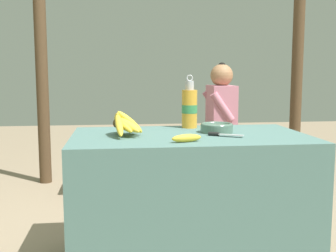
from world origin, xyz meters
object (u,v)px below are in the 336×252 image
object	(u,v)px
water_bottle	(189,108)
knife	(220,134)
support_post_far	(298,45)
serving_bowl	(217,128)
banana_bunch_ripe	(124,123)
banana_bunch_green	(130,139)
support_post_near	(41,43)
wooden_bench	(181,151)
seated_vendor	(216,119)
loose_banana_front	(187,138)

from	to	relation	value
water_bottle	knife	distance (m)	0.37
support_post_far	serving_bowl	bearing A→B (deg)	-125.07
knife	banana_bunch_ripe	bearing A→B (deg)	-159.32
water_bottle	banana_bunch_green	world-z (taller)	water_bottle
banana_bunch_ripe	knife	xyz separation A→B (m)	(0.48, -0.08, -0.05)
water_bottle	support_post_near	size ratio (longest dim) A/B	0.12
banana_bunch_green	support_post_near	world-z (taller)	support_post_near
banana_bunch_green	support_post_near	distance (m)	1.20
banana_bunch_green	support_post_far	xyz separation A→B (m)	(1.63, 0.44, 0.81)
wooden_bench	banana_bunch_green	bearing A→B (deg)	179.79
support_post_near	wooden_bench	bearing A→B (deg)	-20.42
knife	seated_vendor	bearing A→B (deg)	107.46
support_post_far	seated_vendor	bearing A→B (deg)	-152.34
banana_bunch_ripe	loose_banana_front	bearing A→B (deg)	-39.48
water_bottle	support_post_near	bearing A→B (deg)	125.64
support_post_near	water_bottle	bearing A→B (deg)	-54.36
knife	banana_bunch_green	xyz separation A→B (m)	(-0.41, 1.41, -0.24)
wooden_bench	banana_bunch_green	size ratio (longest dim) A/B	6.87
banana_bunch_ripe	seated_vendor	xyz separation A→B (m)	(0.79, 1.29, -0.13)
knife	support_post_near	xyz separation A→B (m)	(-1.18, 1.85, 0.57)
loose_banana_front	banana_bunch_green	bearing A→B (deg)	97.83
wooden_bench	seated_vendor	bearing A→B (deg)	-6.22
banana_bunch_ripe	serving_bowl	bearing A→B (deg)	6.07
banana_bunch_green	wooden_bench	bearing A→B (deg)	-0.21
support_post_near	support_post_far	size ratio (longest dim) A/B	1.00
seated_vendor	support_post_far	size ratio (longest dim) A/B	0.43
banana_bunch_ripe	support_post_near	xyz separation A→B (m)	(-0.70, 1.77, 0.52)
knife	banana_bunch_green	world-z (taller)	knife
support_post_near	support_post_far	bearing A→B (deg)	0.00
knife	banana_bunch_green	distance (m)	1.48
support_post_far	wooden_bench	bearing A→B (deg)	-159.58
support_post_far	knife	bearing A→B (deg)	-123.37
loose_banana_front	support_post_far	bearing A→B (deg)	54.70
seated_vendor	serving_bowl	bearing A→B (deg)	77.55
serving_bowl	loose_banana_front	size ratio (longest dim) A/B	1.12
support_post_near	banana_bunch_ripe	bearing A→B (deg)	-68.52
banana_bunch_green	water_bottle	bearing A→B (deg)	-73.48
wooden_bench	banana_bunch_ripe	bearing A→B (deg)	-110.79
banana_bunch_ripe	wooden_bench	world-z (taller)	banana_bunch_ripe
serving_bowl	water_bottle	xyz separation A→B (m)	(-0.11, 0.21, 0.09)
wooden_bench	support_post_near	distance (m)	1.58
serving_bowl	banana_bunch_green	bearing A→B (deg)	108.56
loose_banana_front	wooden_bench	size ratio (longest dim) A/B	0.09
banana_bunch_ripe	knife	distance (m)	0.49
banana_bunch_ripe	wooden_bench	xyz separation A→B (m)	(0.50, 1.32, -0.41)
serving_bowl	banana_bunch_green	xyz separation A→B (m)	(-0.43, 1.27, -0.25)
banana_bunch_green	support_post_near	xyz separation A→B (m)	(-0.77, 0.44, 0.81)
loose_banana_front	support_post_far	world-z (taller)	support_post_far
water_bottle	serving_bowl	bearing A→B (deg)	-61.96
water_bottle	wooden_bench	distance (m)	1.16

